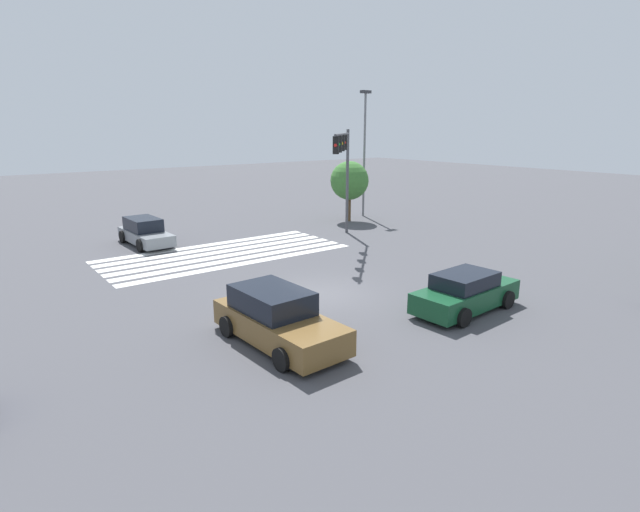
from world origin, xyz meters
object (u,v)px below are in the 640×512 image
Objects in this scene: car_1 at (145,232)px; car_3 at (466,293)px; tree_corner_c at (349,181)px; traffic_signal_mast at (344,157)px; street_light_pole_a at (365,144)px; car_2 at (277,319)px.

car_3 is (-5.81, 17.64, -0.03)m from car_1.
traffic_signal_mast is at bearing 46.61° from tree_corner_c.
car_1 is at bearing -1.11° from street_light_pole_a.
car_2 is 1.09× the size of car_3.
tree_corner_c is (-4.66, -4.92, -2.02)m from traffic_signal_mast.
car_2 is 0.55× the size of street_light_pole_a.
street_light_pole_a is at bearing 175.62° from traffic_signal_mast.
street_light_pole_a is at bearing 129.22° from car_2.
tree_corner_c reaches higher than car_3.
street_light_pole_a reaches higher than car_2.
traffic_signal_mast reaches higher than car_2.
car_3 is at bearing 16.25° from car_1.
street_light_pole_a is 2.14× the size of tree_corner_c.
car_3 is at bearing 63.10° from tree_corner_c.
car_1 is 16.98m from street_light_pole_a.
street_light_pole_a is 3.48m from tree_corner_c.
traffic_signal_mast reaches higher than car_1.
car_1 is at bearing 173.39° from car_2.
car_3 is 1.08× the size of tree_corner_c.
tree_corner_c is at bearing 82.74° from car_1.
traffic_signal_mast is 1.29× the size of car_2.
street_light_pole_a reaches higher than traffic_signal_mast.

